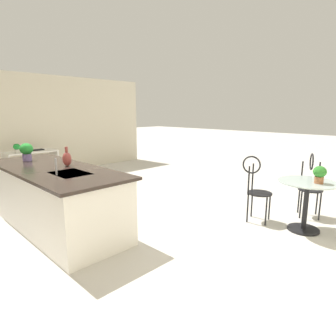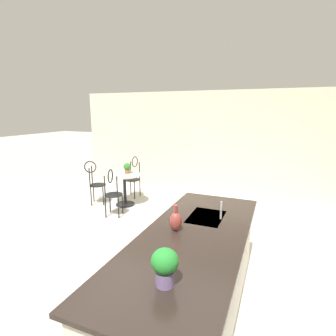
{
  "view_description": "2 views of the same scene",
  "coord_description": "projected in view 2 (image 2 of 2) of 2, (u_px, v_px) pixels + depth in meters",
  "views": [
    {
      "loc": [
        -3.74,
        2.54,
        1.73
      ],
      "look_at": [
        -0.56,
        -0.69,
        0.81
      ],
      "focal_mm": 30.26,
      "sensor_mm": 36.0,
      "label": 1
    },
    {
      "loc": [
        2.78,
        1.59,
        2.19
      ],
      "look_at": [
        -1.52,
        -0.18,
        1.19
      ],
      "focal_mm": 28.64,
      "sensor_mm": 36.0,
      "label": 2
    }
  ],
  "objects": [
    {
      "name": "chair_by_island",
      "position": [
        113.0,
        190.0,
        5.55
      ],
      "size": [
        0.52,
        0.47,
        1.04
      ],
      "color": "black",
      "rests_on": "ground"
    },
    {
      "name": "ground_plane",
      "position": [
        137.0,
        279.0,
        3.57
      ],
      "size": [
        40.0,
        40.0,
        0.0
      ],
      "primitive_type": "plane",
      "color": "beige"
    },
    {
      "name": "sink_faucet",
      "position": [
        221.0,
        210.0,
        3.19
      ],
      "size": [
        0.02,
        0.02,
        0.22
      ],
      "primitive_type": "cylinder",
      "color": "#B2B5BA",
      "rests_on": "kitchen_island"
    },
    {
      "name": "potted_plant_counter_far",
      "position": [
        165.0,
        265.0,
        1.96
      ],
      "size": [
        0.21,
        0.21,
        0.29
      ],
      "color": "#7A669E",
      "rests_on": "kitchen_island"
    },
    {
      "name": "kitchen_island",
      "position": [
        192.0,
        275.0,
        2.88
      ],
      "size": [
        2.8,
        1.06,
        0.92
      ],
      "color": "white",
      "rests_on": "ground"
    },
    {
      "name": "potted_plant_on_table",
      "position": [
        127.0,
        167.0,
        6.3
      ],
      "size": [
        0.17,
        0.17,
        0.24
      ],
      "color": "#9E603D",
      "rests_on": "bistro_table"
    },
    {
      "name": "chair_toward_desk",
      "position": [
        133.0,
        175.0,
        6.88
      ],
      "size": [
        0.49,
        0.39,
        1.04
      ],
      "color": "black",
      "rests_on": "ground"
    },
    {
      "name": "bistro_table",
      "position": [
        125.0,
        187.0,
        6.27
      ],
      "size": [
        0.8,
        0.8,
        0.74
      ],
      "color": "black",
      "rests_on": "ground"
    },
    {
      "name": "vase_on_counter",
      "position": [
        176.0,
        221.0,
        2.88
      ],
      "size": [
        0.13,
        0.13,
        0.29
      ],
      "color": "#993D38",
      "rests_on": "kitchen_island"
    },
    {
      "name": "wall_left_window",
      "position": [
        213.0,
        143.0,
        7.13
      ],
      "size": [
        0.12,
        7.8,
        2.7
      ],
      "primitive_type": "cube",
      "color": "beige",
      "rests_on": "ground"
    },
    {
      "name": "chair_near_window",
      "position": [
        95.0,
        180.0,
        6.34
      ],
      "size": [
        0.51,
        0.52,
        1.04
      ],
      "color": "black",
      "rests_on": "ground"
    }
  ]
}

